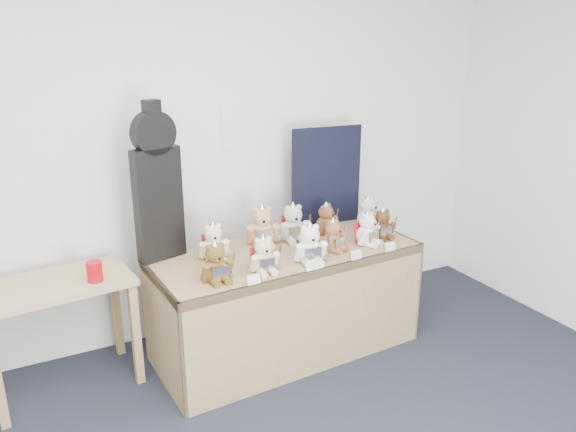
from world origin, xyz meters
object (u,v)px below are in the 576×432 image
teddy_back_left (214,243)px  teddy_back_right (326,220)px  red_cup (95,271)px  teddy_front_far_left (216,264)px  side_table (57,301)px  teddy_front_right (333,237)px  teddy_front_far_right (367,230)px  teddy_back_centre_left (263,227)px  teddy_back_centre_right (293,225)px  teddy_front_end (383,225)px  teddy_front_centre (310,245)px  teddy_front_left (264,256)px  guitar_case (157,184)px  teddy_back_end (368,214)px  display_table (292,277)px

teddy_back_left → teddy_back_right: 0.89m
teddy_back_left → teddy_back_right: (0.88, 0.08, -0.01)m
red_cup → teddy_front_far_left: teddy_front_far_left is taller
side_table → teddy_front_far_left: (0.85, -0.46, 0.25)m
teddy_front_right → teddy_front_far_right: teddy_front_far_right is taller
side_table → teddy_back_left: size_ratio=3.35×
red_cup → teddy_back_centre_left: teddy_back_centre_left is taller
teddy_front_far_right → side_table: bearing=146.0°
teddy_back_centre_right → teddy_front_far_left: bearing=-143.4°
teddy_front_right → red_cup: bearing=148.0°
teddy_front_end → teddy_back_right: 0.40m
teddy_front_centre → teddy_front_end: bearing=23.3°
teddy_back_right → red_cup: bearing=154.6°
side_table → teddy_back_centre_right: size_ratio=3.08×
red_cup → teddy_front_right: teddy_front_right is taller
side_table → teddy_front_far_right: teddy_front_far_right is taller
teddy_front_left → teddy_front_far_left: bearing=-178.9°
teddy_back_centre_right → teddy_front_far_right: bearing=-27.0°
guitar_case → red_cup: bearing=-179.6°
side_table → teddy_back_end: teddy_back_end is taller
side_table → guitar_case: bearing=-3.7°
teddy_front_centre → teddy_front_end: teddy_front_centre is taller
teddy_front_far_right → teddy_back_end: size_ratio=0.99×
display_table → guitar_case: bearing=153.5°
side_table → teddy_front_left: 1.26m
display_table → teddy_back_centre_left: bearing=107.4°
display_table → teddy_front_far_left: 0.66m
teddy_front_far_right → teddy_back_right: (-0.14, 0.31, -0.00)m
teddy_front_far_left → teddy_front_right: teddy_front_far_left is taller
teddy_front_left → teddy_back_centre_left: bearing=68.0°
teddy_front_end → teddy_back_centre_right: 0.63m
teddy_front_far_left → teddy_back_centre_left: teddy_back_centre_left is taller
teddy_front_left → teddy_back_left: bearing=123.5°
side_table → teddy_front_right: (1.71, -0.37, 0.24)m
teddy_front_centre → teddy_back_centre_right: size_ratio=0.97×
guitar_case → teddy_back_left: guitar_case is taller
teddy_back_left → teddy_back_end: bearing=11.3°
red_cup → teddy_front_far_right: size_ratio=0.47×
display_table → teddy_front_end: 0.76m
teddy_front_left → teddy_back_end: size_ratio=0.97×
display_table → teddy_front_far_left: bearing=-167.6°
teddy_front_centre → teddy_back_left: bearing=158.4°
teddy_front_far_left → teddy_front_far_right: (1.12, 0.09, -0.00)m
guitar_case → teddy_back_centre_right: size_ratio=3.40×
guitar_case → teddy_front_centre: bearing=-47.3°
side_table → teddy_front_end: size_ratio=3.83×
teddy_front_left → teddy_back_right: size_ratio=1.01×
guitar_case → teddy_front_far_right: 1.43m
teddy_front_far_right → teddy_front_left: bearing=163.3°
display_table → teddy_back_centre_left: teddy_back_centre_left is taller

